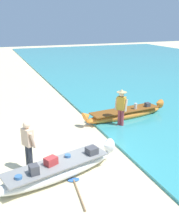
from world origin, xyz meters
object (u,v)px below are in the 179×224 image
boat_orange_midground (125,114)px  paddle (77,188)px  boat_white_foreground (58,169)px  person_vendor_hatted (121,106)px  person_tourist_customer (28,143)px

boat_orange_midground → paddle: bearing=-131.4°
boat_white_foreground → paddle: size_ratio=2.74×
boat_white_foreground → person_vendor_hatted: 4.65m
boat_white_foreground → person_vendor_hatted: person_vendor_hatted is taller
person_vendor_hatted → person_tourist_customer: 4.79m
boat_white_foreground → person_tourist_customer: bearing=133.1°
boat_orange_midground → person_tourist_customer: size_ratio=2.72×
person_vendor_hatted → person_tourist_customer: size_ratio=1.05×
person_tourist_customer → paddle: bearing=-55.2°
paddle → person_tourist_customer: bearing=124.8°
boat_white_foreground → person_tourist_customer: size_ratio=2.54×
person_vendor_hatted → boat_white_foreground: bearing=-141.3°
boat_white_foreground → person_tourist_customer: 1.22m
boat_white_foreground → paddle: boat_white_foreground is taller
boat_white_foreground → person_vendor_hatted: bearing=38.7°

